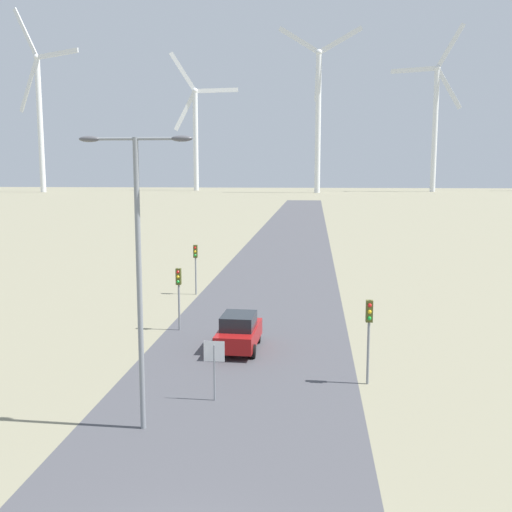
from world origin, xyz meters
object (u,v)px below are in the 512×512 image
object	(u,v)px
car_approaching	(239,332)
wind_turbine_far_left	(39,110)
wind_turbine_center	(318,110)
traffic_light_post_mid_left	(196,258)
traffic_light_post_near_right	(369,323)
wind_turbine_right	(435,117)
wind_turbine_left	(196,129)
traffic_light_post_near_left	(179,285)
stop_sign_near	(214,359)
streetlamp	(138,248)

from	to	relation	value
car_approaching	wind_turbine_far_left	world-z (taller)	wind_turbine_far_left
wind_turbine_center	traffic_light_post_mid_left	bearing A→B (deg)	-92.66
traffic_light_post_near_right	wind_turbine_right	distance (m)	240.74
wind_turbine_left	traffic_light_post_near_left	bearing A→B (deg)	-79.01
wind_turbine_far_left	stop_sign_near	bearing A→B (deg)	-63.56
traffic_light_post_near_right	traffic_light_post_mid_left	size ratio (longest dim) A/B	0.99
traffic_light_post_mid_left	wind_turbine_center	size ratio (longest dim) A/B	0.06
wind_turbine_left	car_approaching	bearing A→B (deg)	-78.29
stop_sign_near	wind_turbine_right	xyz separation A→B (m)	(52.98, 236.83, 28.90)
wind_turbine_left	wind_turbine_right	size ratio (longest dim) A/B	0.89
car_approaching	traffic_light_post_mid_left	bearing A→B (deg)	110.07
stop_sign_near	wind_turbine_left	size ratio (longest dim) A/B	0.04
traffic_light_post_near_left	wind_turbine_left	world-z (taller)	wind_turbine_left
car_approaching	wind_turbine_left	distance (m)	243.63
wind_turbine_far_left	wind_turbine_left	bearing A→B (deg)	25.64
traffic_light_post_near_left	wind_turbine_far_left	xyz separation A→B (m)	(-103.70, 205.87, 30.48)
traffic_light_post_mid_left	wind_turbine_center	bearing A→B (deg)	87.34
wind_turbine_right	wind_turbine_left	bearing A→B (deg)	176.10
wind_turbine_left	wind_turbine_center	bearing A→B (deg)	-24.09
traffic_light_post_near_right	wind_turbine_left	world-z (taller)	wind_turbine_left
stop_sign_near	traffic_light_post_near_right	size ratio (longest dim) A/B	0.67
traffic_light_post_mid_left	wind_turbine_far_left	distance (m)	223.62
stop_sign_near	traffic_light_post_near_right	xyz separation A→B (m)	(6.01, 2.38, 0.96)
traffic_light_post_near_right	car_approaching	size ratio (longest dim) A/B	0.85
wind_turbine_center	wind_turbine_left	bearing A→B (deg)	155.91
traffic_light_post_near_left	stop_sign_near	bearing A→B (deg)	-69.89
wind_turbine_far_left	streetlamp	bearing A→B (deg)	-64.27
car_approaching	wind_turbine_right	world-z (taller)	wind_turbine_right
wind_turbine_right	wind_turbine_center	bearing A→B (deg)	-160.54
traffic_light_post_near_right	car_approaching	bearing A→B (deg)	144.43
streetlamp	wind_turbine_far_left	distance (m)	244.05
wind_turbine_far_left	wind_turbine_center	size ratio (longest dim) A/B	1.15
stop_sign_near	wind_turbine_center	size ratio (longest dim) A/B	0.04
traffic_light_post_near_left	wind_turbine_right	xyz separation A→B (m)	(56.62, 226.89, 28.00)
wind_turbine_left	wind_turbine_right	world-z (taller)	wind_turbine_right
traffic_light_post_mid_left	wind_turbine_right	distance (m)	226.54
wind_turbine_right	wind_turbine_far_left	bearing A→B (deg)	-172.53
stop_sign_near	wind_turbine_left	bearing A→B (deg)	101.37
stop_sign_near	traffic_light_post_mid_left	xyz separation A→B (m)	(-4.61, 19.52, 0.97)
streetlamp	car_approaching	xyz separation A→B (m)	(2.14, 9.31, -5.33)
car_approaching	wind_turbine_center	xyz separation A→B (m)	(4.58, 213.17, 31.51)
traffic_light_post_near_left	car_approaching	xyz separation A→B (m)	(3.75, -3.35, -1.63)
traffic_light_post_near_right	wind_turbine_left	xyz separation A→B (m)	(-55.05, 241.41, 24.28)
traffic_light_post_mid_left	wind_turbine_far_left	world-z (taller)	wind_turbine_far_left
car_approaching	wind_turbine_left	bearing A→B (deg)	101.71
traffic_light_post_near_left	car_approaching	size ratio (longest dim) A/B	0.83
streetlamp	traffic_light_post_near_right	world-z (taller)	streetlamp
streetlamp	wind_turbine_center	xyz separation A→B (m)	(6.71, 222.48, 26.18)
streetlamp	wind_turbine_right	size ratio (longest dim) A/B	0.15
traffic_light_post_mid_left	wind_turbine_left	world-z (taller)	wind_turbine_left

